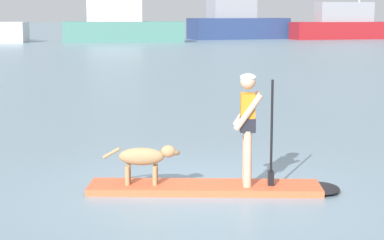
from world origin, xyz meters
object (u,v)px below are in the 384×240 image
object	(u,v)px
moored_boat_far_starboard	(237,23)
moored_boat_port	(121,26)
moored_boat_center	(350,25)
dog	(145,158)
paddleboard	(220,188)
person_paddler	(249,121)

from	to	relation	value
moored_boat_far_starboard	moored_boat_port	bearing A→B (deg)	-153.10
moored_boat_center	dog	bearing A→B (deg)	-116.21
paddleboard	moored_boat_port	world-z (taller)	moored_boat_port
moored_boat_far_starboard	paddleboard	bearing A→B (deg)	-104.54
person_paddler	dog	world-z (taller)	person_paddler
moored_boat_center	moored_boat_far_starboard	bearing A→B (deg)	168.49
paddleboard	dog	world-z (taller)	dog
paddleboard	dog	bearing A→B (deg)	167.90
moored_boat_port	moored_boat_far_starboard	xyz separation A→B (m)	(12.32, 6.25, 0.16)
paddleboard	dog	size ratio (longest dim) A/B	3.33
moored_boat_far_starboard	dog	bearing A→B (deg)	-105.58
person_paddler	dog	bearing A→B (deg)	167.90
dog	moored_boat_port	size ratio (longest dim) A/B	0.10
moored_boat_port	moored_boat_center	distance (m)	24.00
paddleboard	moored_boat_far_starboard	distance (m)	60.76
moored_boat_port	moored_boat_center	size ratio (longest dim) A/B	0.84
person_paddler	moored_boat_far_starboard	distance (m)	60.73
paddleboard	moored_boat_center	xyz separation A→B (m)	(26.62, 56.48, 1.37)
paddleboard	dog	xyz separation A→B (m)	(-1.08, 0.23, 0.44)
dog	moored_boat_center	size ratio (longest dim) A/B	0.09
moored_boat_far_starboard	person_paddler	bearing A→B (deg)	-104.16
moored_boat_center	paddleboard	bearing A→B (deg)	-115.23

